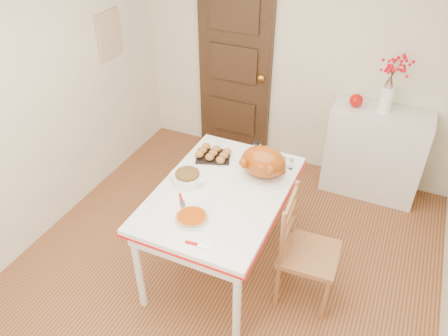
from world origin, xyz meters
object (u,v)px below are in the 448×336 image
at_px(kitchen_table, 222,230).
at_px(pumpkin_pie, 192,217).
at_px(chair_oak, 310,252).
at_px(turkey_platter, 263,163).
at_px(sideboard, 374,153).

xyz_separation_m(kitchen_table, pumpkin_pie, (-0.05, -0.39, 0.45)).
relative_size(kitchen_table, chair_oak, 1.44).
bearing_deg(turkey_platter, chair_oak, -35.15).
xyz_separation_m(sideboard, pumpkin_pie, (-1.03, -2.01, 0.40)).
bearing_deg(pumpkin_pie, kitchen_table, 82.25).
bearing_deg(kitchen_table, chair_oak, -0.16).
distance_m(sideboard, kitchen_table, 1.89).
relative_size(turkey_platter, pumpkin_pie, 1.78).
height_order(sideboard, chair_oak, chair_oak).
height_order(sideboard, pumpkin_pie, sideboard).
xyz_separation_m(chair_oak, turkey_platter, (-0.51, 0.30, 0.49)).
distance_m(kitchen_table, pumpkin_pie, 0.60).
bearing_deg(kitchen_table, sideboard, 59.06).
bearing_deg(kitchen_table, pumpkin_pie, -97.75).
relative_size(sideboard, turkey_platter, 2.25).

